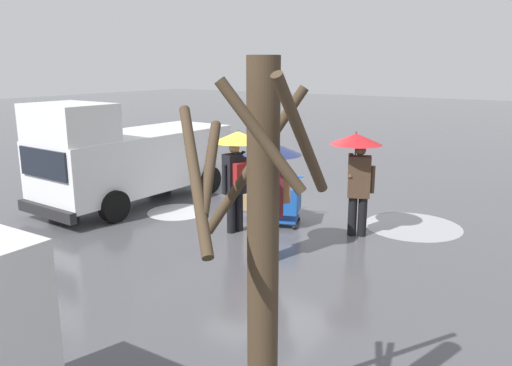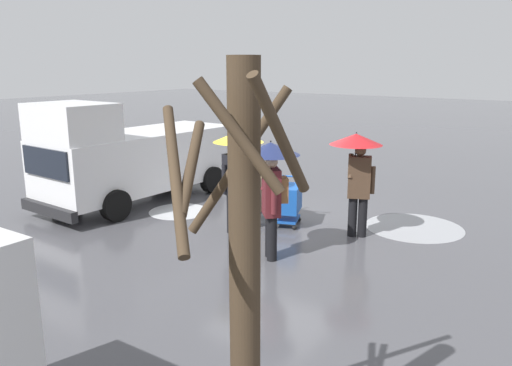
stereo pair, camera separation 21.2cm
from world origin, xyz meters
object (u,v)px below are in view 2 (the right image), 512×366
object	(u,v)px
pedestrian_pink_side	(357,160)
bare_tree_near	(242,271)
cargo_van_parked_right	(133,156)
pedestrian_black_side	(237,158)
pedestrian_white_side	(271,173)
shopping_cart_vendor	(288,200)
hand_dolly_boxes	(257,194)

from	to	relation	value
pedestrian_pink_side	bare_tree_near	distance (m)	6.60
cargo_van_parked_right	pedestrian_black_side	distance (m)	3.63
pedestrian_black_side	pedestrian_white_side	xyz separation A→B (m)	(-1.40, 0.81, 0.00)
shopping_cart_vendor	pedestrian_white_side	size ratio (longest dim) A/B	0.49
pedestrian_black_side	bare_tree_near	world-z (taller)	bare_tree_near
shopping_cart_vendor	bare_tree_near	distance (m)	7.14
pedestrian_pink_side	pedestrian_white_side	xyz separation A→B (m)	(0.73, 1.96, -0.01)
pedestrian_black_side	pedestrian_white_side	bearing A→B (deg)	149.86
cargo_van_parked_right	hand_dolly_boxes	bearing A→B (deg)	-169.56
cargo_van_parked_right	pedestrian_pink_side	xyz separation A→B (m)	(-5.73, -0.81, 0.41)
hand_dolly_boxes	pedestrian_white_side	bearing A→B (deg)	131.71
hand_dolly_boxes	pedestrian_pink_side	size ratio (longest dim) A/B	0.61
cargo_van_parked_right	bare_tree_near	bearing A→B (deg)	144.29
shopping_cart_vendor	bare_tree_near	size ratio (longest dim) A/B	0.30
shopping_cart_vendor	pedestrian_black_side	distance (m)	1.53
shopping_cart_vendor	bare_tree_near	xyz separation A→B (m)	(-3.42, 6.12, 1.34)
pedestrian_black_side	hand_dolly_boxes	bearing A→B (deg)	-79.22
cargo_van_parked_right	shopping_cart_vendor	world-z (taller)	cargo_van_parked_right
pedestrian_black_side	cargo_van_parked_right	bearing A→B (deg)	-5.37
pedestrian_pink_side	pedestrian_black_side	world-z (taller)	same
cargo_van_parked_right	pedestrian_pink_side	distance (m)	5.80
shopping_cart_vendor	hand_dolly_boxes	xyz separation A→B (m)	(0.82, -0.00, 0.01)
pedestrian_pink_side	bare_tree_near	xyz separation A→B (m)	(-1.92, 6.30, 0.32)
bare_tree_near	pedestrian_white_side	bearing A→B (deg)	-58.61
cargo_van_parked_right	pedestrian_pink_side	size ratio (longest dim) A/B	2.50
shopping_cart_vendor	pedestrian_pink_side	size ratio (longest dim) A/B	0.49
cargo_van_parked_right	pedestrian_pink_side	world-z (taller)	cargo_van_parked_right
hand_dolly_boxes	pedestrian_black_side	bearing A→B (deg)	100.78
pedestrian_white_side	hand_dolly_boxes	bearing A→B (deg)	-48.29
shopping_cart_vendor	pedestrian_white_side	xyz separation A→B (m)	(-0.77, 1.78, 1.00)
hand_dolly_boxes	pedestrian_pink_side	distance (m)	2.54
shopping_cart_vendor	bare_tree_near	bearing A→B (deg)	119.16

